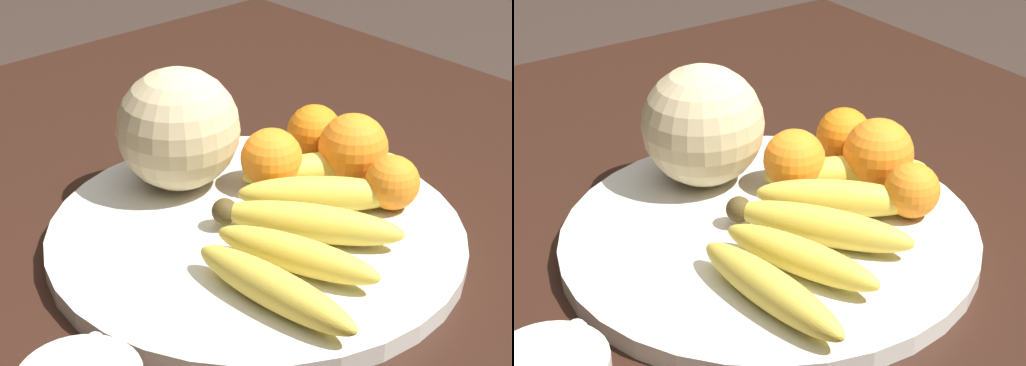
# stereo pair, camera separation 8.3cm
# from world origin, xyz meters

# --- Properties ---
(kitchen_table) EXTENTS (1.23, 1.04, 0.71)m
(kitchen_table) POSITION_xyz_m (0.00, 0.00, 0.62)
(kitchen_table) COLOR black
(kitchen_table) RESTS_ON ground_plane
(fruit_bowl) EXTENTS (0.42, 0.42, 0.02)m
(fruit_bowl) POSITION_xyz_m (0.01, -0.04, 0.72)
(fruit_bowl) COLOR silver
(fruit_bowl) RESTS_ON kitchen_table
(melon) EXTENTS (0.13, 0.13, 0.13)m
(melon) POSITION_xyz_m (-0.11, -0.04, 0.80)
(melon) COLOR #C6B284
(melon) RESTS_ON fruit_bowl
(banana_bunch) EXTENTS (0.27, 0.30, 0.04)m
(banana_bunch) POSITION_xyz_m (0.06, -0.02, 0.75)
(banana_bunch) COLOR #473819
(banana_bunch) RESTS_ON fruit_bowl
(orange_front_left) EXTENTS (0.06, 0.06, 0.06)m
(orange_front_left) POSITION_xyz_m (0.07, 0.09, 0.76)
(orange_front_left) COLOR orange
(orange_front_left) RESTS_ON fruit_bowl
(orange_front_right) EXTENTS (0.08, 0.08, 0.08)m
(orange_front_right) POSITION_xyz_m (0.01, 0.10, 0.77)
(orange_front_right) COLOR orange
(orange_front_right) RESTS_ON fruit_bowl
(orange_mid_center) EXTENTS (0.07, 0.07, 0.07)m
(orange_mid_center) POSITION_xyz_m (-0.04, 0.02, 0.77)
(orange_mid_center) COLOR orange
(orange_mid_center) RESTS_ON fruit_bowl
(orange_back_left) EXTENTS (0.06, 0.06, 0.06)m
(orange_back_left) POSITION_xyz_m (-0.06, 0.11, 0.76)
(orange_back_left) COLOR orange
(orange_back_left) RESTS_ON fruit_bowl
(produce_tag) EXTENTS (0.10, 0.08, 0.00)m
(produce_tag) POSITION_xyz_m (-0.01, 0.03, 0.73)
(produce_tag) COLOR white
(produce_tag) RESTS_ON fruit_bowl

